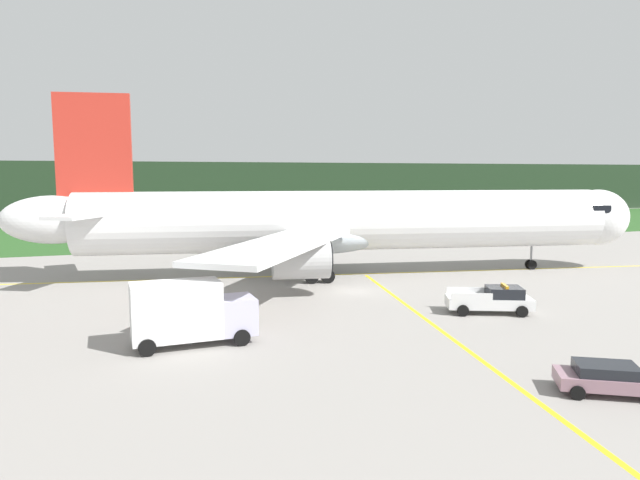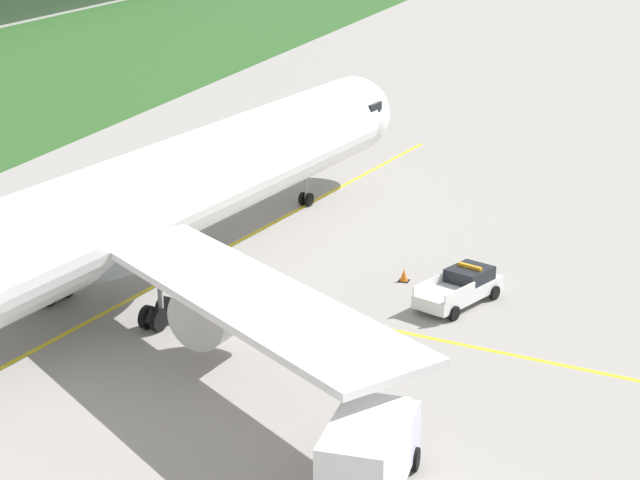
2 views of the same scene
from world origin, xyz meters
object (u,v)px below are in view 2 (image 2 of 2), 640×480
airliner (134,208)px  apron_cone (404,275)px  ops_pickup_truck (461,287)px  catering_truck (369,455)px

airliner → apron_cone: (6.63, -13.00, -4.52)m
airliner → ops_pickup_truck: size_ratio=9.78×
ops_pickup_truck → catering_truck: size_ratio=0.88×
ops_pickup_truck → apron_cone: size_ratio=8.14×
ops_pickup_truck → catering_truck: bearing=-177.7°
airliner → apron_cone: 15.28m
ops_pickup_truck → apron_cone: ops_pickup_truck is taller
airliner → ops_pickup_truck: (4.41, -16.67, -3.97)m
catering_truck → apron_cone: catering_truck is taller
apron_cone → airliner: bearing=117.0°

